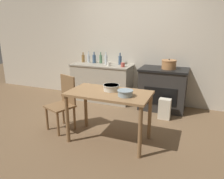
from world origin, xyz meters
TOP-DOWN VIEW (x-y plane):
  - ground_plane at (0.00, 0.00)m, footprint 14.00×14.00m
  - wall_back at (0.00, 1.58)m, footprint 8.00×0.07m
  - counter_cabinet at (-0.60, 1.27)m, footprint 1.41×0.58m
  - stove at (0.83, 1.25)m, footprint 0.97×0.65m
  - work_table at (0.30, -0.41)m, footprint 1.22×0.67m
  - chair at (-0.58, -0.32)m, footprint 0.52×0.52m
  - flour_sack at (0.96, 0.73)m, footprint 0.22×0.16m
  - stock_pot at (0.92, 1.22)m, footprint 0.30×0.30m
  - mixing_bowl_large at (0.29, -0.32)m, footprint 0.25×0.25m
  - mixing_bowl_small at (0.58, -0.50)m, footprint 0.22×0.22m
  - bottle_far_left at (-1.01, 1.41)m, footprint 0.06×0.06m
  - bottle_left at (-0.51, 1.33)m, footprint 0.07×0.07m
  - bottle_mid_left at (-0.69, 1.42)m, footprint 0.07×0.07m
  - bottle_center_left at (-0.21, 1.43)m, footprint 0.08×0.08m
  - bottle_center at (-0.85, 1.39)m, footprint 0.08×0.08m
  - bottle_center_right at (-1.15, 1.40)m, footprint 0.08×0.08m
  - cup_mid_right at (-0.37, 1.15)m, footprint 0.08×0.08m
  - cup_right at (-0.05, 1.16)m, footprint 0.09×0.09m

SIDE VIEW (x-z plane):
  - ground_plane at x=0.00m, z-range 0.00..0.00m
  - flour_sack at x=0.96m, z-range 0.00..0.40m
  - counter_cabinet at x=-0.60m, z-range 0.00..0.86m
  - stove at x=0.83m, z-range 0.00..0.88m
  - chair at x=-0.58m, z-range 0.02..0.95m
  - work_table at x=0.30m, z-range 0.28..1.06m
  - mixing_bowl_small at x=0.58m, z-range 0.79..0.88m
  - mixing_bowl_large at x=0.29m, z-range 0.79..0.88m
  - cup_mid_right at x=-0.37m, z-range 0.86..0.95m
  - cup_right at x=-0.05m, z-range 0.86..0.95m
  - bottle_center_right at x=-1.15m, z-range 0.83..1.07m
  - bottle_far_left at x=-1.01m, z-range 0.83..1.09m
  - bottle_mid_left at x=-0.69m, z-range 0.83..1.09m
  - bottle_center at x=-0.85m, z-range 0.83..1.09m
  - bottle_center_left at x=-0.21m, z-range 0.83..1.09m
  - bottle_left at x=-0.51m, z-range 0.83..1.11m
  - stock_pot at x=0.92m, z-range 0.87..1.07m
  - wall_back at x=0.00m, z-range 0.00..2.55m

